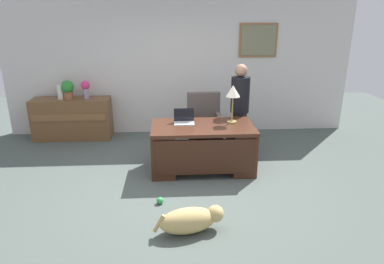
% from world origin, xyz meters
% --- Properties ---
extents(ground_plane, '(12.00, 12.00, 0.00)m').
position_xyz_m(ground_plane, '(0.00, 0.00, 0.00)').
color(ground_plane, '#4C5651').
extents(back_wall, '(7.00, 0.16, 2.70)m').
position_xyz_m(back_wall, '(0.01, 2.60, 1.35)').
color(back_wall, silver).
rests_on(back_wall, ground_plane).
extents(desk, '(1.60, 0.89, 0.74)m').
position_xyz_m(desk, '(0.31, 0.61, 0.40)').
color(desk, '#422316').
rests_on(desk, ground_plane).
extents(credenza, '(1.51, 0.50, 0.81)m').
position_xyz_m(credenza, '(-2.15, 2.25, 0.41)').
color(credenza, brown).
rests_on(credenza, ground_plane).
extents(armchair, '(0.60, 0.59, 1.03)m').
position_xyz_m(armchair, '(0.41, 1.50, 0.47)').
color(armchair, '#564C47').
rests_on(armchair, ground_plane).
extents(person_standing, '(0.32, 0.32, 1.59)m').
position_xyz_m(person_standing, '(1.01, 1.28, 0.82)').
color(person_standing, '#262323').
rests_on(person_standing, ground_plane).
extents(dog_lying, '(0.83, 0.42, 0.30)m').
position_xyz_m(dog_lying, '(0.02, -1.06, 0.15)').
color(dog_lying, tan).
rests_on(dog_lying, ground_plane).
extents(laptop, '(0.32, 0.22, 0.22)m').
position_xyz_m(laptop, '(0.02, 0.79, 0.79)').
color(laptop, '#B2B5BA').
rests_on(laptop, desk).
extents(desk_lamp, '(0.22, 0.22, 0.61)m').
position_xyz_m(desk_lamp, '(0.79, 0.76, 1.21)').
color(desk_lamp, '#9E8447').
rests_on(desk_lamp, desk).
extents(vase_with_flowers, '(0.17, 0.17, 0.35)m').
position_xyz_m(vase_with_flowers, '(-1.83, 2.25, 1.02)').
color(vase_with_flowers, '#9884A4').
rests_on(vase_with_flowers, credenza).
extents(vase_empty, '(0.12, 0.12, 0.27)m').
position_xyz_m(vase_empty, '(-2.32, 2.25, 0.95)').
color(vase_empty, silver).
rests_on(vase_empty, credenza).
extents(potted_plant, '(0.24, 0.24, 0.36)m').
position_xyz_m(potted_plant, '(-2.18, 2.25, 1.01)').
color(potted_plant, brown).
rests_on(potted_plant, credenza).
extents(dog_toy_ball, '(0.09, 0.09, 0.09)m').
position_xyz_m(dog_toy_ball, '(-0.35, -0.42, 0.05)').
color(dog_toy_ball, green).
rests_on(dog_toy_ball, ground_plane).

